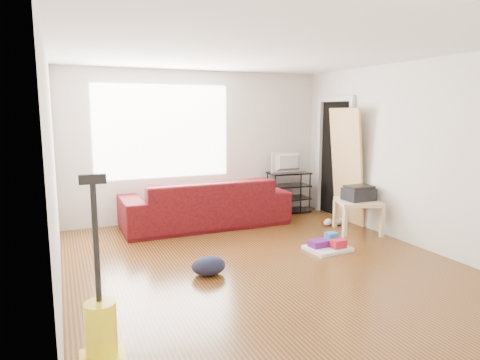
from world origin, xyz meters
name	(u,v)px	position (x,y,z in m)	size (l,w,h in m)	color
room	(262,159)	(0.07, 0.15, 1.25)	(4.51, 5.01, 2.51)	#43250E
sofa	(205,225)	(-0.07, 1.95, 0.00)	(2.63, 1.03, 0.77)	#33050C
tv_stand	(288,192)	(1.62, 2.22, 0.38)	(0.77, 0.48, 0.74)	black
tv	(289,162)	(1.62, 2.22, 0.92)	(0.64, 0.08, 0.37)	black
side_table	(358,205)	(1.95, 0.67, 0.42)	(0.78, 0.78, 0.50)	beige
printer	(359,193)	(1.95, 0.67, 0.61)	(0.43, 0.33, 0.23)	black
bucket	(231,227)	(0.28, 1.68, 0.00)	(0.30, 0.30, 0.30)	#0D189F
toilet_paper	(231,214)	(0.29, 1.71, 0.21)	(0.13, 0.13, 0.12)	white
cleaning_tray	(328,245)	(1.05, 0.13, 0.06)	(0.58, 0.48, 0.20)	white
backpack	(209,275)	(-0.71, -0.09, 0.00)	(0.39, 0.31, 0.21)	#191D35
sneakers	(334,222)	(1.85, 1.14, 0.05)	(0.47, 0.25, 0.11)	silver
vacuum	(102,346)	(-2.00, -1.65, 0.26)	(0.31, 0.35, 1.43)	yellow
door_panel	(344,222)	(2.13, 1.22, 0.00)	(0.04, 0.76, 1.89)	tan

